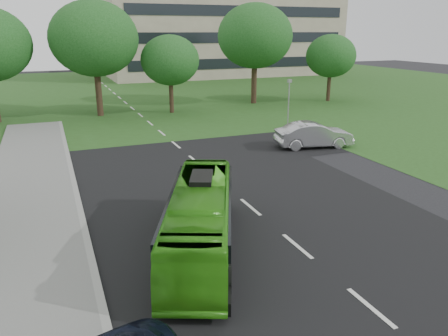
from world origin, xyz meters
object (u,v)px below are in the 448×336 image
at_px(tree_park_e, 331,56).
at_px(bus, 200,220).
at_px(tree_park_b, 94,39).
at_px(tree_park_d, 255,36).
at_px(office_building, 219,1).
at_px(sedan, 314,135).
at_px(camera_pole, 289,96).
at_px(tree_park_c, 170,60).

height_order(tree_park_e, bus, tree_park_e).
distance_m(tree_park_b, tree_park_d, 16.40).
relative_size(office_building, tree_park_d, 3.88).
height_order(tree_park_b, sedan, tree_park_b).
relative_size(office_building, tree_park_e, 5.56).
relative_size(tree_park_d, tree_park_e, 1.43).
bearing_deg(tree_park_e, camera_pole, -137.69).
bearing_deg(tree_park_b, office_building, 53.83).
bearing_deg(sedan, tree_park_b, 45.77).
relative_size(tree_park_b, bus, 1.19).
relative_size(tree_park_d, bus, 1.21).
height_order(tree_park_b, bus, tree_park_b).
relative_size(tree_park_c, tree_park_d, 0.70).
relative_size(sedan, camera_pole, 1.35).
relative_size(tree_park_b, tree_park_e, 1.41).
bearing_deg(tree_park_c, tree_park_d, 12.64).
bearing_deg(tree_park_c, tree_park_b, 171.85).
bearing_deg(tree_park_c, tree_park_e, 1.68).
distance_m(tree_park_e, bus, 37.31).
bearing_deg(camera_pole, tree_park_e, 61.87).
xyz_separation_m(tree_park_d, tree_park_e, (8.44, -1.66, -2.10)).
bearing_deg(tree_park_d, camera_pole, -101.81).
bearing_deg(sedan, tree_park_c, 29.27).
bearing_deg(tree_park_e, tree_park_c, -178.32).
bearing_deg(sedan, camera_pole, -5.18).
xyz_separation_m(tree_park_b, tree_park_e, (24.79, -0.41, -1.96)).
relative_size(tree_park_e, bus, 0.84).
relative_size(tree_park_c, tree_park_e, 1.00).
height_order(bus, sedan, bus).
xyz_separation_m(office_building, tree_park_e, (-0.63, -35.18, -7.60)).
height_order(tree_park_d, camera_pole, tree_park_d).
height_order(tree_park_e, camera_pole, tree_park_e).
distance_m(tree_park_d, sedan, 19.93).
bearing_deg(tree_park_e, bus, -131.68).
bearing_deg(tree_park_e, tree_park_b, 179.06).
distance_m(tree_park_b, sedan, 21.77).
bearing_deg(camera_pole, tree_park_b, 163.14).
distance_m(office_building, tree_park_c, 41.10).
relative_size(tree_park_d, sedan, 2.01).
bearing_deg(tree_park_d, tree_park_b, -175.62).
relative_size(office_building, bus, 4.68).
relative_size(tree_park_b, sedan, 1.98).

